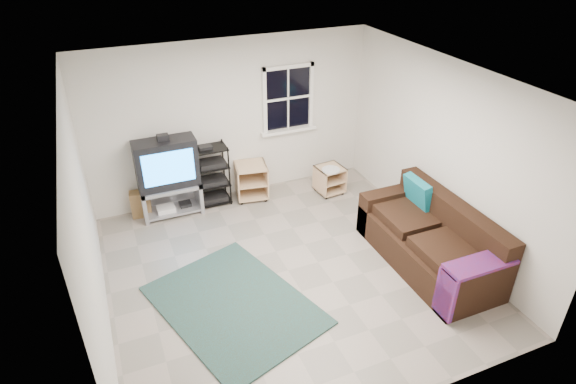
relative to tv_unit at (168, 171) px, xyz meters
name	(u,v)px	position (x,y,z in m)	size (l,w,h in m)	color
room	(288,103)	(2.09, 0.22, 0.73)	(4.60, 4.62, 4.60)	gray
tv_unit	(168,171)	(0.00, 0.00, 0.00)	(0.92, 0.46, 1.36)	gray
av_rack	(213,179)	(0.70, 0.05, -0.30)	(0.52, 0.38, 1.03)	black
side_table_left	(251,179)	(1.33, 0.02, -0.42)	(0.58, 0.58, 0.60)	tan
side_table_right	(329,177)	(2.60, -0.37, -0.47)	(0.47, 0.48, 0.49)	tan
sofa	(431,242)	(2.98, -2.62, -0.40)	(0.95, 2.14, 0.98)	black
shag_rug	(234,305)	(0.27, -2.41, -0.73)	(1.51, 2.08, 0.02)	#332416
paper_bag	(141,204)	(-0.47, 0.10, -0.53)	(0.30, 0.19, 0.42)	olive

